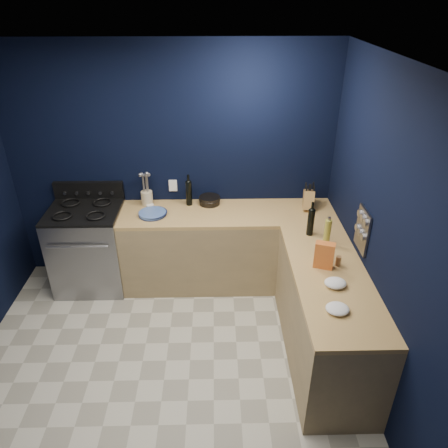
{
  "coord_description": "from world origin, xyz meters",
  "views": [
    {
      "loc": [
        0.47,
        -2.55,
        3.02
      ],
      "look_at": [
        0.55,
        1.0,
        1.0
      ],
      "focal_mm": 33.8,
      "sensor_mm": 36.0,
      "label": 1
    }
  ],
  "objects_px": {
    "utensil_crock": "(147,198)",
    "knife_block": "(308,200)",
    "plate_stack": "(152,214)",
    "gas_range": "(90,249)",
    "crouton_bag": "(324,255)"
  },
  "relations": [
    {
      "from": "utensil_crock",
      "to": "knife_block",
      "type": "bearing_deg",
      "value": -4.02
    },
    {
      "from": "plate_stack",
      "to": "knife_block",
      "type": "height_order",
      "value": "knife_block"
    },
    {
      "from": "knife_block",
      "to": "gas_range",
      "type": "bearing_deg",
      "value": -168.96
    },
    {
      "from": "utensil_crock",
      "to": "crouton_bag",
      "type": "relative_size",
      "value": 0.66
    },
    {
      "from": "knife_block",
      "to": "crouton_bag",
      "type": "xyz_separation_m",
      "value": [
        -0.09,
        -1.1,
        0.02
      ]
    },
    {
      "from": "crouton_bag",
      "to": "gas_range",
      "type": "bearing_deg",
      "value": 176.15
    },
    {
      "from": "utensil_crock",
      "to": "crouton_bag",
      "type": "xyz_separation_m",
      "value": [
        1.67,
        -1.23,
        0.04
      ]
    },
    {
      "from": "utensil_crock",
      "to": "knife_block",
      "type": "distance_m",
      "value": 1.76
    },
    {
      "from": "gas_range",
      "to": "utensil_crock",
      "type": "bearing_deg",
      "value": 18.19
    },
    {
      "from": "utensil_crock",
      "to": "knife_block",
      "type": "xyz_separation_m",
      "value": [
        1.76,
        -0.12,
        0.02
      ]
    },
    {
      "from": "plate_stack",
      "to": "gas_range",
      "type": "bearing_deg",
      "value": 177.18
    },
    {
      "from": "utensil_crock",
      "to": "crouton_bag",
      "type": "distance_m",
      "value": 2.07
    },
    {
      "from": "plate_stack",
      "to": "knife_block",
      "type": "bearing_deg",
      "value": 4.29
    },
    {
      "from": "gas_range",
      "to": "plate_stack",
      "type": "distance_m",
      "value": 0.86
    },
    {
      "from": "gas_range",
      "to": "utensil_crock",
      "type": "xyz_separation_m",
      "value": [
        0.65,
        0.21,
        0.52
      ]
    }
  ]
}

